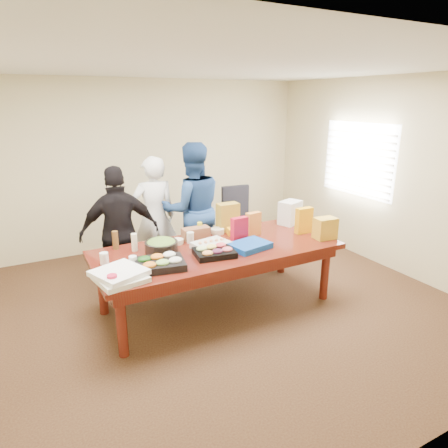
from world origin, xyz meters
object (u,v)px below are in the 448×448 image
person_center (154,217)px  salad_bowl (161,247)px  office_chair (242,225)px  sheet_cake (211,245)px  person_right (193,209)px  conference_table (218,277)px

person_center → salad_bowl: size_ratio=4.55×
office_chair → salad_bowl: bearing=-142.8°
sheet_cake → salad_bowl: bearing=153.4°
person_right → sheet_cake: size_ratio=4.65×
conference_table → person_center: size_ratio=1.67×
conference_table → person_right: bearing=81.5°
person_right → salad_bowl: (-0.78, -0.92, -0.11)m
conference_table → salad_bowl: 0.77m
conference_table → person_right: (0.16, 1.08, 0.55)m
salad_bowl → person_right: bearing=49.7°
conference_table → salad_bowl: (-0.62, 0.17, 0.43)m
sheet_cake → conference_table: bearing=-25.5°
sheet_cake → salad_bowl: (-0.54, 0.15, 0.02)m
office_chair → sheet_cake: office_chair is taller
person_center → salad_bowl: bearing=79.2°
person_center → sheet_cake: (0.28, -1.20, -0.05)m
person_center → sheet_cake: person_center is taller
person_right → sheet_cake: 1.10m
conference_table → salad_bowl: salad_bowl is taller
sheet_cake → person_right: bearing=66.2°
sheet_cake → salad_bowl: salad_bowl is taller
salad_bowl → conference_table: bearing=-15.1°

